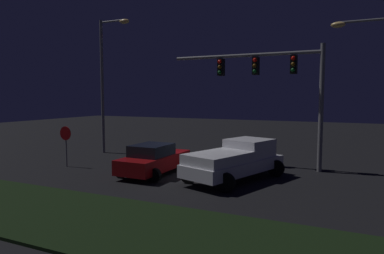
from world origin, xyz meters
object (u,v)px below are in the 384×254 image
at_px(street_lamp_left, 107,71).
at_px(street_lamp_right, 377,74).
at_px(car_sedan, 154,159).
at_px(pickup_truck, 237,158).
at_px(stop_sign, 66,138).
at_px(traffic_signal_gantry, 273,77).

distance_m(street_lamp_left, street_lamp_right, 16.11).
bearing_deg(street_lamp_right, car_sedan, -154.19).
height_order(pickup_truck, street_lamp_left, street_lamp_left).
distance_m(street_lamp_right, stop_sign, 16.45).
distance_m(car_sedan, street_lamp_left, 8.91).
bearing_deg(street_lamp_right, stop_sign, -160.93).
distance_m(pickup_truck, street_lamp_right, 8.15).
bearing_deg(pickup_truck, stop_sign, 115.93).
relative_size(car_sedan, street_lamp_left, 0.50).
height_order(car_sedan, street_lamp_left, street_lamp_left).
bearing_deg(stop_sign, street_lamp_right, 19.07).
bearing_deg(stop_sign, traffic_signal_gantry, 23.66).
distance_m(street_lamp_left, stop_sign, 6.24).
relative_size(pickup_truck, street_lamp_right, 0.74).
bearing_deg(stop_sign, car_sedan, 5.07).
relative_size(car_sedan, traffic_signal_gantry, 0.53).
xyz_separation_m(pickup_truck, stop_sign, (-9.39, -1.14, 0.56)).
height_order(street_lamp_left, street_lamp_right, street_lamp_left).
xyz_separation_m(traffic_signal_gantry, street_lamp_left, (-11.17, 0.22, 0.63)).
bearing_deg(car_sedan, street_lamp_right, -63.42).
distance_m(traffic_signal_gantry, street_lamp_right, 4.98).
bearing_deg(pickup_truck, street_lamp_right, -35.65).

